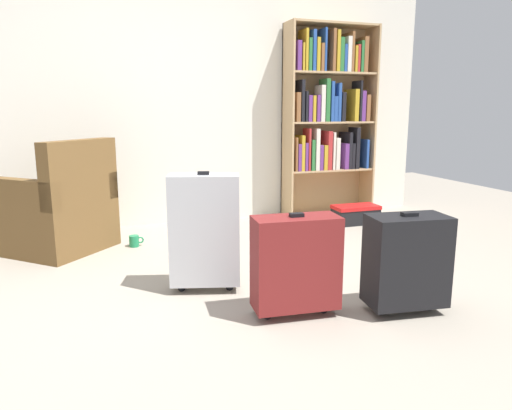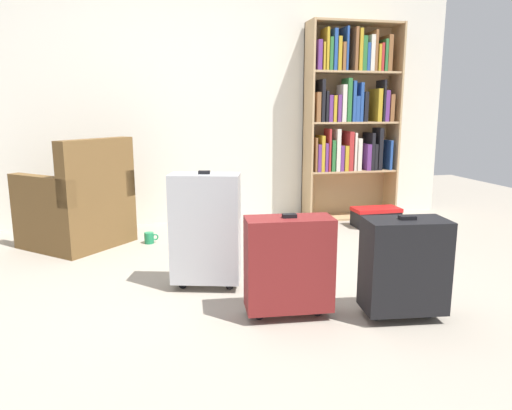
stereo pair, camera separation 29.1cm
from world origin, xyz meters
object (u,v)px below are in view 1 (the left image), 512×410
(armchair, at_px, (60,212))
(suitcase_black, at_px, (406,260))
(suitcase_dark_red, at_px, (296,263))
(bookshelf, at_px, (328,113))
(suitcase_silver, at_px, (205,230))
(storage_box, at_px, (356,214))
(mug, at_px, (134,241))

(armchair, bearing_deg, suitcase_black, -44.77)
(armchair, xyz_separation_m, suitcase_dark_red, (1.32, -1.76, -0.01))
(suitcase_dark_red, distance_m, suitcase_black, 0.62)
(bookshelf, height_order, suitcase_dark_red, bookshelf)
(suitcase_silver, bearing_deg, armchair, 126.90)
(storage_box, bearing_deg, mug, -176.16)
(bookshelf, height_order, mug, bookshelf)
(mug, bearing_deg, suitcase_black, -53.34)
(bookshelf, height_order, armchair, bookshelf)
(suitcase_silver, bearing_deg, bookshelf, 45.47)
(suitcase_black, height_order, suitcase_silver, suitcase_silver)
(storage_box, distance_m, suitcase_black, 2.14)
(bookshelf, xyz_separation_m, storage_box, (0.13, -0.42, -0.99))
(bookshelf, bearing_deg, storage_box, -72.72)
(suitcase_dark_red, height_order, suitcase_black, suitcase_dark_red)
(mug, distance_m, suitcase_silver, 1.25)
(storage_box, relative_size, suitcase_silver, 0.60)
(storage_box, xyz_separation_m, suitcase_black, (-0.82, -1.96, 0.20))
(armchair, distance_m, suitcase_dark_red, 2.19)
(bookshelf, bearing_deg, mug, -164.45)
(armchair, xyz_separation_m, storage_box, (2.74, 0.06, -0.22))
(armchair, relative_size, suitcase_dark_red, 1.70)
(mug, xyz_separation_m, storage_box, (2.17, 0.15, 0.05))
(suitcase_black, relative_size, suitcase_silver, 0.76)
(suitcase_dark_red, bearing_deg, suitcase_silver, 126.73)
(bookshelf, height_order, suitcase_silver, bookshelf)
(bookshelf, relative_size, storage_box, 4.34)
(suitcase_silver, bearing_deg, suitcase_black, -34.07)
(suitcase_black, bearing_deg, bookshelf, 73.92)
(mug, relative_size, suitcase_black, 0.21)
(storage_box, distance_m, suitcase_silver, 2.25)
(armchair, relative_size, mug, 8.24)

